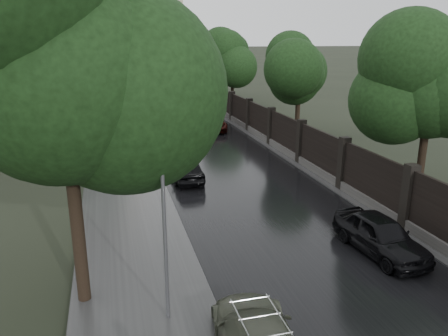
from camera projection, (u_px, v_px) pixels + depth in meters
ground at (377, 323)px, 11.72m from camera, size 800.00×800.00×0.00m
road at (119, 56)px, 187.57m from camera, size 8.00×420.00×0.02m
sidewalk_left at (105, 56)px, 186.06m from camera, size 4.00×420.00×0.16m
verge_right at (132, 56)px, 188.93m from camera, size 3.00×420.00×0.08m
fence_right at (226, 106)px, 42.21m from camera, size 0.45×75.72×2.70m
tree_left_near at (62, 77)px, 10.77m from camera, size 5.44×5.44×9.16m
tree_left_far at (86, 65)px, 36.00m from camera, size 4.25×4.25×7.39m
tree_right_a at (430, 94)px, 19.58m from camera, size 4.08×4.08×7.01m
tree_right_b at (299, 72)px, 32.54m from camera, size 4.08×4.08×7.01m
tree_right_c at (233, 60)px, 49.19m from camera, size 4.08×4.08×7.01m
lamp_post at (165, 231)px, 11.00m from camera, size 0.25×0.12×5.11m
traffic_light at (138, 106)px, 33.10m from camera, size 0.16×0.32×4.00m
brick_building at (2, 15)px, 52.52m from camera, size 24.00×18.00×20.00m
hatchback_left at (186, 168)px, 23.38m from camera, size 1.61×3.87×1.31m
car_right_near at (380, 235)px, 15.38m from camera, size 1.95×4.16×1.38m
car_right_far at (212, 122)px, 36.23m from camera, size 2.61×4.84×1.29m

